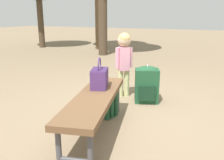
{
  "coord_description": "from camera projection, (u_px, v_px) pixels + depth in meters",
  "views": [
    {
      "loc": [
        -2.86,
        -1.2,
        1.31
      ],
      "look_at": [
        0.03,
        0.12,
        0.45
      ],
      "focal_mm": 39.2,
      "sensor_mm": 36.0,
      "label": 1
    }
  ],
  "objects": [
    {
      "name": "handbag",
      "position": [
        100.0,
        77.0,
        2.93
      ],
      "size": [
        0.36,
        0.28,
        0.37
      ],
      "color": "#4C2D66",
      "rests_on": "park_bench"
    },
    {
      "name": "backpack_small",
      "position": [
        108.0,
        103.0,
        3.19
      ],
      "size": [
        0.25,
        0.22,
        0.37
      ],
      "color": "#1E4C2D",
      "rests_on": "ground"
    },
    {
      "name": "backpack_large",
      "position": [
        147.0,
        83.0,
        3.7
      ],
      "size": [
        0.38,
        0.42,
        0.59
      ],
      "color": "#1E4C2D",
      "rests_on": "ground"
    },
    {
      "name": "ground_plane",
      "position": [
        119.0,
        113.0,
        3.33
      ],
      "size": [
        40.0,
        40.0,
        0.0
      ],
      "primitive_type": "plane",
      "color": "#7F6B51",
      "rests_on": "ground"
    },
    {
      "name": "child_standing",
      "position": [
        124.0,
        55.0,
        3.86
      ],
      "size": [
        0.21,
        0.24,
        1.03
      ],
      "color": "#CCCC8C",
      "rests_on": "ground"
    },
    {
      "name": "park_bench",
      "position": [
        95.0,
        100.0,
        2.68
      ],
      "size": [
        1.65,
        0.77,
        0.45
      ],
      "color": "brown",
      "rests_on": "ground"
    }
  ]
}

